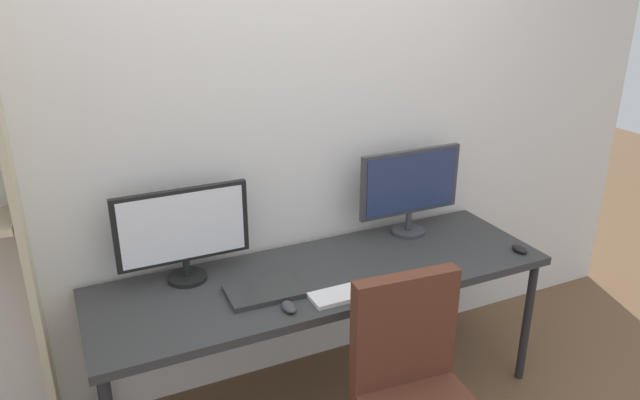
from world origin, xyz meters
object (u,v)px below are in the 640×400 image
desk (324,282)px  monitor_left (183,230)px  monitor_right (410,187)px  keyboard_main (347,293)px  mouse_left_side (520,249)px  mouse_right_side (289,307)px  laptop_closed (263,291)px

desk → monitor_left: size_ratio=3.62×
desk → monitor_right: 0.71m
keyboard_main → mouse_left_side: bearing=0.4°
monitor_left → mouse_right_side: monitor_left is taller
monitor_left → mouse_left_side: (1.59, -0.44, -0.23)m
monitor_right → keyboard_main: size_ratio=1.74×
mouse_right_side → laptop_closed: mouse_right_side is taller
desk → monitor_right: bearing=19.5°
monitor_right → mouse_right_side: (-0.88, -0.45, -0.25)m
monitor_right → mouse_right_side: bearing=-153.1°
monitor_left → desk: bearing=-19.5°
keyboard_main → mouse_left_side: 0.99m
monitor_right → keyboard_main: bearing=-143.6°
desk → laptop_closed: laptop_closed is taller
mouse_right_side → mouse_left_side: bearing=0.5°
mouse_left_side → laptop_closed: mouse_left_side is taller
mouse_left_side → desk: bearing=167.2°
mouse_left_side → mouse_right_side: 1.26m
monitor_right → mouse_left_side: monitor_right is taller
desk → mouse_right_side: (-0.28, -0.23, 0.07)m
mouse_left_side → mouse_right_side: same height
mouse_left_side → keyboard_main: bearing=-179.6°
monitor_left → monitor_right: monitor_right is taller
monitor_left → monitor_right: bearing=-0.0°
mouse_right_side → laptop_closed: size_ratio=0.30×
desk → mouse_right_side: 0.37m
mouse_left_side → monitor_right: bearing=131.5°
monitor_right → laptop_closed: bearing=-163.6°
laptop_closed → monitor_right: bearing=18.4°
monitor_left → mouse_left_side: bearing=-15.4°
monitor_right → mouse_right_side: monitor_right is taller
desk → laptop_closed: bearing=-169.6°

